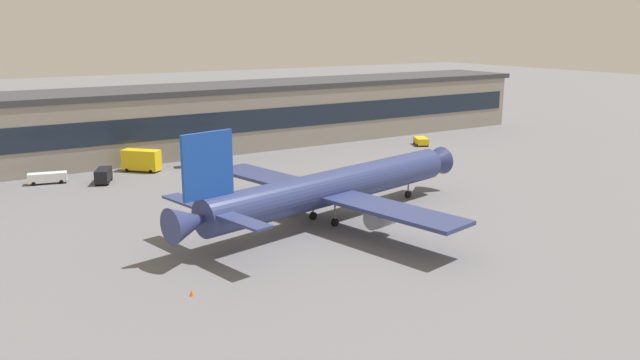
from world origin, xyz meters
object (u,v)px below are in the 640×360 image
belt_loader (47,177)px  traffic_cone_0 (192,293)px  pushback_tractor (421,141)px  crew_van (103,175)px  stair_truck (197,156)px  airliner (330,188)px  catering_truck (141,159)px

belt_loader → traffic_cone_0: size_ratio=11.26×
pushback_tractor → belt_loader: belt_loader is taller
belt_loader → traffic_cone_0: (4.41, -58.73, -0.86)m
crew_van → belt_loader: crew_van is taller
stair_truck → traffic_cone_0: size_ratio=10.79×
airliner → crew_van: (-21.86, 39.99, -3.40)m
stair_truck → catering_truck: catering_truck is taller
airliner → pushback_tractor: size_ratio=9.57×
crew_van → airliner: bearing=-61.3°
crew_van → traffic_cone_0: (-4.17, -53.93, -1.16)m
pushback_tractor → catering_truck: bearing=173.1°
catering_truck → belt_loader: size_ratio=1.05×
crew_van → traffic_cone_0: bearing=-94.4°
airliner → catering_truck: (-13.42, 45.79, -2.56)m
belt_loader → catering_truck: bearing=3.4°
pushback_tractor → crew_van: (-71.94, 1.86, 0.41)m
pushback_tractor → belt_loader: (-80.52, 6.66, 0.10)m
airliner → catering_truck: airliner is taller
stair_truck → catering_truck: 10.84m
crew_van → belt_loader: size_ratio=0.84×
airliner → traffic_cone_0: size_ratio=87.93×
stair_truck → traffic_cone_0: bearing=-111.8°
stair_truck → belt_loader: (-27.73, 0.55, -0.83)m
stair_truck → belt_loader: bearing=178.9°
pushback_tractor → crew_van: bearing=178.5°
catering_truck → airliner: bearing=-73.7°
airliner → crew_van: bearing=118.7°
airliner → stair_truck: (-2.70, 44.24, -2.88)m
airliner → stair_truck: bearing=93.5°
airliner → stair_truck: airliner is taller
airliner → pushback_tractor: 63.06m
pushback_tractor → belt_loader: 80.80m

